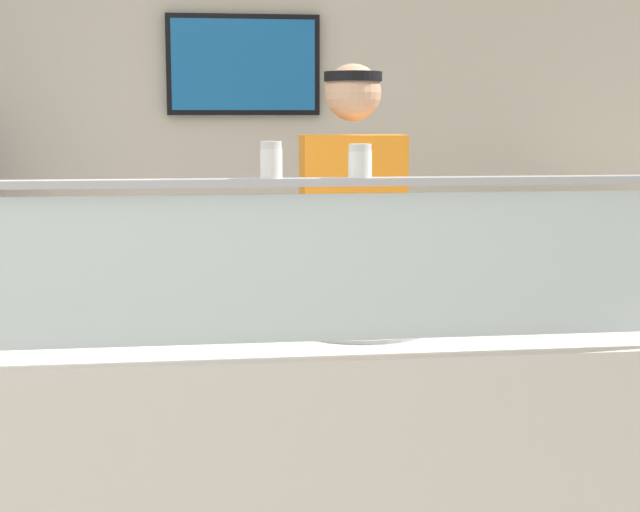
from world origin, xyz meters
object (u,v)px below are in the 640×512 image
Objects in this scene: pizza_tray at (361,323)px; worker_figure at (353,267)px; parmesan_shaker at (271,162)px; pizza_box_stack at (636,236)px; pizza_server at (360,317)px; pepper_flake_shaker at (360,163)px.

pizza_tray is 0.81m from worker_figure.
pizza_tray is at bearing -97.66° from worker_figure.
worker_figure reaches higher than parmesan_shaker.
pizza_box_stack is (1.65, 1.67, 0.02)m from pizza_tray.
pizza_box_stack is at bearing 45.61° from parmesan_shaker.
pizza_box_stack is at bearing 45.43° from pizza_tray.
pizza_box_stack reaches higher than pizza_tray.
pizza_server is 0.16× the size of worker_figure.
worker_figure reaches higher than pizza_box_stack.
pepper_flake_shaker is 0.05× the size of worker_figure.
pizza_server is at bearing 45.63° from parmesan_shaker.
pizza_box_stack is at bearing 29.53° from worker_figure.
pizza_tray is 0.23× the size of worker_figure.
worker_figure reaches higher than pizza_tray.
parmesan_shaker is at bearing -180.00° from pepper_flake_shaker.
pepper_flake_shaker is at bearing -130.84° from pizza_box_stack.
worker_figure is 3.56× the size of pizza_box_stack.
pizza_box_stack is (1.66, 1.69, 0.00)m from pizza_server.
parmesan_shaker reaches higher than pizza_box_stack.
worker_figure is at bearing -150.47° from pizza_box_stack.
worker_figure is 1.77m from pizza_box_stack.
pizza_server is at bearing -114.81° from pizza_tray.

